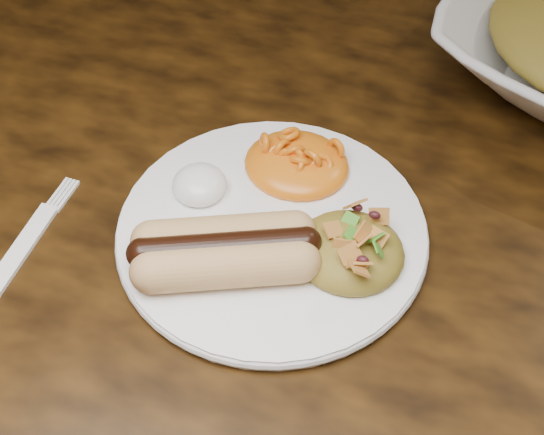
% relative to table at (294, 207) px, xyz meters
% --- Properties ---
extents(table, '(1.60, 0.90, 0.75)m').
position_rel_table_xyz_m(table, '(0.00, 0.00, 0.00)').
color(table, '#43260A').
rests_on(table, floor).
extents(plate, '(0.27, 0.27, 0.01)m').
position_rel_table_xyz_m(plate, '(0.02, -0.11, 0.10)').
color(plate, white).
rests_on(plate, table).
extents(hotdog, '(0.12, 0.11, 0.03)m').
position_rel_table_xyz_m(hotdog, '(-0.00, -0.16, 0.12)').
color(hotdog, '#E2A373').
rests_on(hotdog, plate).
extents(mac_and_cheese, '(0.09, 0.09, 0.03)m').
position_rel_table_xyz_m(mac_and_cheese, '(0.02, -0.05, 0.12)').
color(mac_and_cheese, orange).
rests_on(mac_and_cheese, plate).
extents(sour_cream, '(0.05, 0.05, 0.03)m').
position_rel_table_xyz_m(sour_cream, '(-0.05, -0.10, 0.12)').
color(sour_cream, white).
rests_on(sour_cream, plate).
extents(taco_salad, '(0.08, 0.08, 0.04)m').
position_rel_table_xyz_m(taco_salad, '(0.08, -0.12, 0.12)').
color(taco_salad, '#A75F1E').
rests_on(taco_salad, plate).
extents(fork, '(0.03, 0.14, 0.00)m').
position_rel_table_xyz_m(fork, '(-0.16, -0.20, 0.09)').
color(fork, white).
rests_on(fork, table).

